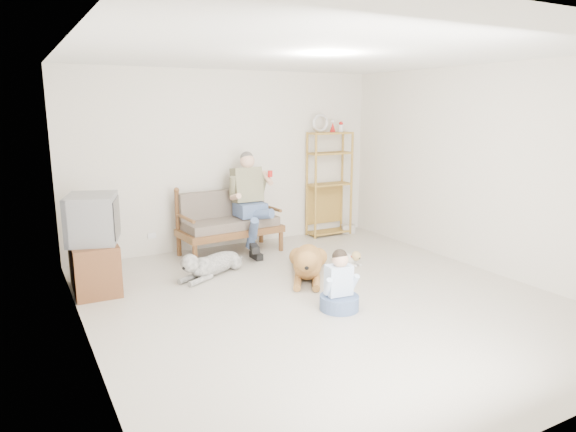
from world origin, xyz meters
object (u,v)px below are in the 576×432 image
loveseat (229,221)px  golden_retriever (308,262)px  etagere (329,183)px  tv_stand (94,266)px

loveseat → golden_retriever: loveseat is taller
loveseat → golden_retriever: 1.64m
etagere → golden_retriever: etagere is taller
tv_stand → golden_retriever: (2.50, -0.80, -0.11)m
loveseat → golden_retriever: bearing=-77.7°
loveseat → golden_retriever: size_ratio=1.10×
golden_retriever → loveseat: bearing=138.6°
etagere → tv_stand: etagere is taller
loveseat → etagere: (1.92, 0.19, 0.41)m
tv_stand → golden_retriever: 2.63m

